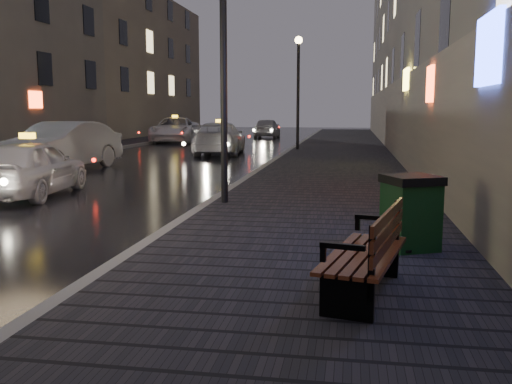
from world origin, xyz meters
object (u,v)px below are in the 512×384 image
lamp_near (223,36)px  taxi_far (175,130)px  trash_bin (411,212)px  bench (371,252)px  lamp_far (298,78)px  taxi_mid (220,138)px  taxi_near (29,168)px  car_left_mid (62,146)px  car_far (267,128)px

lamp_near → taxi_far: 24.82m
trash_bin → taxi_far: (-11.73, 26.66, 0.11)m
bench → trash_bin: (0.60, 2.11, 0.06)m
lamp_near → lamp_far: size_ratio=1.00×
taxi_mid → taxi_far: taxi_far is taller
bench → taxi_near: bearing=152.3°
taxi_near → taxi_far: 22.52m
taxi_far → car_left_mid: bearing=-93.0°
lamp_far → car_left_mid: 12.12m
car_far → lamp_far: bearing=102.4°
trash_bin → car_far: (-6.84, 33.00, 0.04)m
taxi_mid → car_far: size_ratio=1.22×
lamp_near → lamp_far: same height
lamp_near → bench: size_ratio=2.82×
lamp_near → lamp_far: bearing=90.0°
taxi_far → car_far: size_ratio=1.36×
car_left_mid → taxi_mid: bearing=72.4°
lamp_far → bench: lamp_far is taller
taxi_near → taxi_mid: size_ratio=0.80×
taxi_near → car_far: size_ratio=0.97×
bench → car_left_mid: 15.60m
lamp_near → trash_bin: lamp_near is taller
taxi_far → car_far: taxi_far is taller
lamp_near → taxi_near: 5.75m
lamp_near → taxi_near: bearing=169.0°
car_left_mid → car_far: car_left_mid is taller
taxi_near → bench: bearing=133.3°
lamp_far → car_left_mid: (-7.08, -9.46, -2.67)m
car_left_mid → car_far: 23.29m
lamp_far → taxi_far: lamp_far is taller
bench → taxi_far: (-11.14, 28.77, 0.17)m
car_left_mid → car_far: (3.60, 23.01, -0.12)m
trash_bin → taxi_mid: taxi_mid is taller
bench → trash_bin: size_ratio=1.85×
lamp_near → taxi_far: size_ratio=0.95×
bench → car_far: (-6.25, 35.11, 0.10)m
lamp_far → taxi_mid: size_ratio=1.05×
trash_bin → taxi_far: bearing=88.8°
taxi_far → trash_bin: bearing=-73.7°
car_left_mid → taxi_mid: 8.50m
taxi_far → taxi_mid: bearing=-68.6°
lamp_near → taxi_far: bearing=109.8°
car_far → taxi_mid: bearing=88.2°
lamp_far → trash_bin: 19.94m
lamp_far → car_left_mid: size_ratio=1.06×
car_left_mid → taxi_near: bearing=-60.9°
lamp_near → taxi_mid: (-3.41, 14.20, -2.76)m
taxi_mid → lamp_far: bearing=-158.0°
lamp_near → car_left_mid: size_ratio=1.06×
taxi_near → car_left_mid: 5.98m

